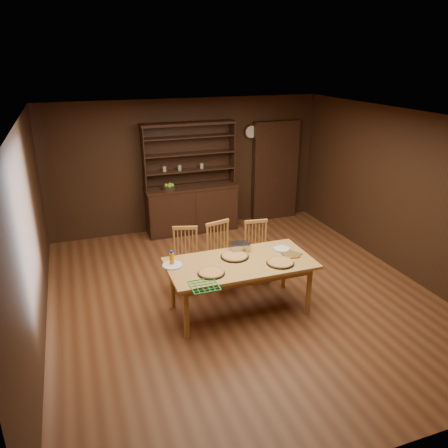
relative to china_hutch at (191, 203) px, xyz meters
name	(u,v)px	position (x,y,z in m)	size (l,w,h in m)	color
floor	(242,295)	(0.00, -2.75, -0.60)	(6.00, 6.00, 0.00)	brown
room_shell	(244,195)	(0.00, -2.75, 0.98)	(6.00, 6.00, 6.00)	white
china_hutch	(191,203)	(0.00, 0.00, 0.00)	(1.84, 0.52, 2.17)	black
doorway	(275,171)	(1.90, 0.15, 0.45)	(1.00, 0.18, 2.10)	black
wall_clock	(251,132)	(1.35, 0.20, 1.30)	(0.30, 0.05, 0.30)	black
dining_table	(240,267)	(-0.18, -3.11, 0.08)	(1.98, 0.99, 0.75)	#CC8F47
chair_left	(186,257)	(-0.71, -2.22, -0.08)	(0.49, 0.47, 0.97)	#C08841
chair_center	(221,253)	(-0.19, -2.34, -0.05)	(0.50, 0.49, 1.03)	#C08841
chair_right	(257,249)	(0.43, -2.30, -0.09)	(0.43, 0.41, 0.96)	#C08841
pizza_left	(211,273)	(-0.66, -3.31, 0.17)	(0.36, 0.36, 0.04)	black
pizza_right	(280,262)	(0.31, -3.34, 0.17)	(0.38, 0.38, 0.04)	black
pizza_center	(235,256)	(-0.20, -2.95, 0.17)	(0.40, 0.40, 0.04)	black
cooling_rack	(204,286)	(-0.84, -3.58, 0.16)	(0.33, 0.33, 0.01)	#0CA23E
plate_left	(173,265)	(-1.07, -2.91, 0.16)	(0.28, 0.28, 0.02)	silver
plate_right	(282,249)	(0.53, -2.93, 0.16)	(0.24, 0.24, 0.02)	silver
foil_dish	(240,247)	(-0.05, -2.76, 0.21)	(0.27, 0.19, 0.11)	silver
juice_bottle	(172,258)	(-1.07, -2.88, 0.25)	(0.06, 0.06, 0.20)	orange
pot_holder_a	(293,254)	(0.60, -3.16, 0.16)	(0.19, 0.19, 0.01)	#B02614
pot_holder_b	(290,255)	(0.55, -3.16, 0.16)	(0.21, 0.21, 0.02)	#B02614
fruit_bowl	(169,187)	(-0.45, -0.07, 0.39)	(0.27, 0.27, 0.12)	black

